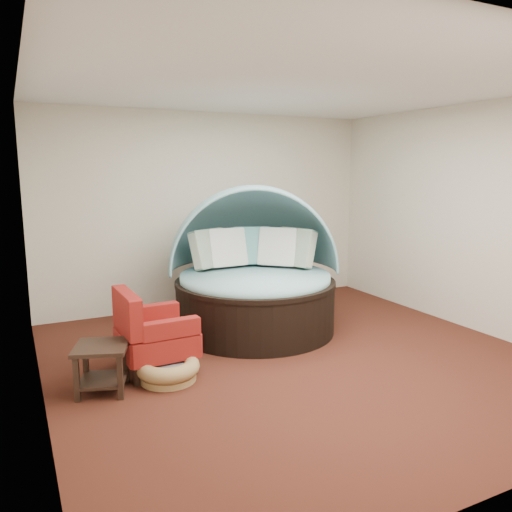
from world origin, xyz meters
name	(u,v)px	position (x,y,z in m)	size (l,w,h in m)	color
floor	(297,358)	(0.00, 0.00, 0.00)	(5.00, 5.00, 0.00)	#4A2015
wall_back	(211,211)	(0.00, 2.50, 1.40)	(5.00, 5.00, 0.00)	beige
wall_left	(33,245)	(-2.50, 0.00, 1.40)	(5.00, 5.00, 0.00)	beige
wall_right	(472,218)	(2.50, 0.00, 1.40)	(5.00, 5.00, 0.00)	beige
ceiling	(302,86)	(0.00, 0.00, 2.80)	(5.00, 5.00, 0.00)	white
canopy_daybed	(254,263)	(0.06, 1.17, 0.84)	(2.60, 2.56, 1.81)	black
pet_basket	(168,369)	(-1.40, 0.08, 0.11)	(0.69, 0.69, 0.21)	olive
red_armchair	(151,333)	(-1.47, 0.39, 0.39)	(0.74, 0.74, 0.84)	black
side_table	(102,362)	(-2.00, 0.10, 0.29)	(0.59, 0.59, 0.44)	black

